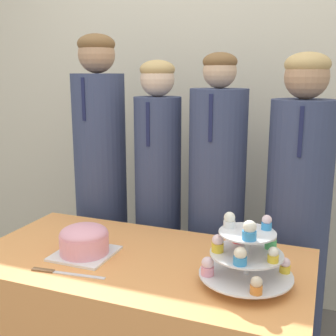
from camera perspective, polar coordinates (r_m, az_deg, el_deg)
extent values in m
cube|color=beige|center=(2.69, 6.79, 10.65)|extent=(9.00, 0.06, 2.70)
cube|color=white|center=(1.78, -11.21, -11.29)|extent=(0.23, 0.23, 0.01)
cylinder|color=pink|center=(1.77, -11.27, -9.97)|extent=(0.20, 0.20, 0.08)
ellipsoid|color=pink|center=(1.75, -11.33, -8.67)|extent=(0.19, 0.19, 0.07)
cube|color=silver|center=(1.62, -11.97, -14.01)|extent=(0.21, 0.04, 0.00)
cube|color=brown|center=(1.69, -16.56, -13.16)|extent=(0.09, 0.03, 0.01)
cylinder|color=silver|center=(1.51, 10.56, -11.94)|extent=(0.02, 0.02, 0.19)
cylinder|color=silver|center=(1.54, 10.47, -13.96)|extent=(0.33, 0.33, 0.01)
cylinder|color=silver|center=(1.50, 10.59, -11.34)|extent=(0.25, 0.25, 0.01)
cylinder|color=silver|center=(1.47, 10.71, -8.61)|extent=(0.20, 0.20, 0.01)
cylinder|color=pink|center=(1.50, 5.37, -13.66)|extent=(0.05, 0.05, 0.03)
sphere|color=silver|center=(1.49, 5.39, -12.68)|extent=(0.04, 0.04, 0.04)
cylinder|color=orange|center=(1.41, 11.85, -15.79)|extent=(0.04, 0.04, 0.03)
sphere|color=beige|center=(1.40, 11.90, -14.88)|extent=(0.04, 0.04, 0.04)
cylinder|color=yellow|center=(1.57, 15.55, -13.02)|extent=(0.04, 0.04, 0.03)
sphere|color=silver|center=(1.56, 15.60, -12.24)|extent=(0.04, 0.04, 0.04)
cylinder|color=yellow|center=(1.65, 8.96, -11.43)|extent=(0.05, 0.05, 0.03)
sphere|color=#F4E5C6|center=(1.63, 9.00, -10.58)|extent=(0.04, 0.04, 0.04)
cylinder|color=yellow|center=(1.45, 14.04, -11.80)|extent=(0.04, 0.04, 0.02)
sphere|color=white|center=(1.44, 14.08, -10.97)|extent=(0.03, 0.03, 0.03)
cylinder|color=#4CB766|center=(1.55, 13.73, -10.01)|extent=(0.04, 0.04, 0.03)
sphere|color=#F4E5C6|center=(1.54, 13.78, -9.09)|extent=(0.04, 0.04, 0.04)
cylinder|color=#E5333D|center=(1.58, 9.48, -9.44)|extent=(0.04, 0.04, 0.02)
sphere|color=beige|center=(1.58, 9.51, -8.60)|extent=(0.04, 0.04, 0.04)
cylinder|color=yellow|center=(1.49, 6.73, -10.63)|extent=(0.04, 0.04, 0.03)
sphere|color=silver|center=(1.48, 6.76, -9.66)|extent=(0.04, 0.04, 0.04)
cylinder|color=#3893DB|center=(1.41, 9.73, -12.27)|extent=(0.04, 0.04, 0.03)
sphere|color=#F4E5C6|center=(1.40, 9.77, -11.30)|extent=(0.04, 0.04, 0.04)
cylinder|color=white|center=(1.50, 8.30, -7.51)|extent=(0.04, 0.04, 0.02)
sphere|color=white|center=(1.49, 8.33, -6.64)|extent=(0.04, 0.04, 0.04)
cylinder|color=#3893DB|center=(1.40, 10.95, -8.92)|extent=(0.05, 0.05, 0.03)
sphere|color=white|center=(1.39, 11.00, -7.84)|extent=(0.04, 0.04, 0.04)
cylinder|color=#3893DB|center=(1.51, 13.20, -7.66)|extent=(0.04, 0.04, 0.02)
sphere|color=silver|center=(1.50, 13.24, -6.85)|extent=(0.03, 0.03, 0.03)
cylinder|color=#384266|center=(2.46, -8.96, -4.53)|extent=(0.29, 0.29, 1.44)
sphere|color=tan|center=(2.35, -9.66, 14.91)|extent=(0.20, 0.20, 0.20)
ellipsoid|color=brown|center=(2.36, -9.71, 16.23)|extent=(0.20, 0.20, 0.11)
cube|color=#191E47|center=(2.23, -11.39, 9.10)|extent=(0.02, 0.01, 0.22)
cylinder|color=#384266|center=(2.32, -1.34, -6.89)|extent=(0.25, 0.25, 1.32)
sphere|color=beige|center=(2.19, -1.45, 11.93)|extent=(0.18, 0.18, 0.18)
ellipsoid|color=tan|center=(2.19, -1.45, 13.19)|extent=(0.18, 0.18, 0.10)
cube|color=#191E47|center=(2.09, -2.75, 5.90)|extent=(0.02, 0.01, 0.22)
cylinder|color=#384266|center=(2.22, 6.50, -7.30)|extent=(0.29, 0.29, 1.37)
sphere|color=#D6AD89|center=(2.09, 7.02, 12.88)|extent=(0.16, 0.16, 0.16)
ellipsoid|color=brown|center=(2.09, 7.06, 14.11)|extent=(0.17, 0.17, 0.09)
cube|color=#191E47|center=(1.96, 5.79, 6.73)|extent=(0.02, 0.01, 0.22)
cylinder|color=#384266|center=(2.17, 16.90, -8.88)|extent=(0.30, 0.30, 1.32)
sphere|color=tan|center=(2.03, 18.28, 11.64)|extent=(0.20, 0.20, 0.20)
ellipsoid|color=tan|center=(2.03, 18.39, 13.19)|extent=(0.20, 0.20, 0.11)
cube|color=#191E47|center=(1.89, 17.53, 4.66)|extent=(0.02, 0.01, 0.22)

